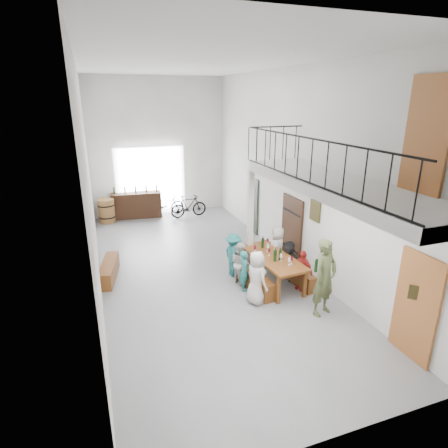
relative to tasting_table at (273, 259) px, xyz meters
name	(u,v)px	position (x,y,z in m)	size (l,w,h in m)	color
floor	(201,270)	(-1.54, 1.40, -0.71)	(12.00, 12.00, 0.00)	slate
room_walls	(198,145)	(-1.54, 1.40, 2.85)	(12.00, 12.00, 12.00)	white
gateway_portal	(151,181)	(-1.94, 7.34, 0.69)	(2.80, 0.08, 2.80)	white
right_wall_decor	(324,222)	(1.16, -0.46, 1.04)	(0.07, 8.28, 5.07)	#9C5828
balcony	(335,188)	(0.44, -1.72, 2.26)	(1.52, 5.62, 4.00)	silver
tasting_table	(273,259)	(0.00, 0.00, 0.00)	(1.03, 2.24, 0.79)	brown
bench_inner	(250,277)	(-0.57, 0.10, -0.48)	(0.32, 1.99, 0.46)	brown
bench_wall	(291,271)	(0.62, 0.07, -0.49)	(0.25, 1.91, 0.44)	brown
tableware	(274,251)	(0.02, -0.01, 0.22)	(0.65, 1.43, 0.35)	black
side_bench	(109,270)	(-4.04, 1.79, -0.48)	(0.35, 1.61, 0.45)	brown
oak_barrel	(107,211)	(-3.82, 6.80, -0.23)	(0.64, 0.64, 0.94)	olive
serving_counter	(137,205)	(-2.61, 7.05, -0.19)	(1.97, 0.55, 1.04)	#331D10
counter_bottles	(136,189)	(-2.61, 7.05, 0.47)	(1.72, 0.21, 0.28)	black
guest_left_a	(256,278)	(-0.80, -0.74, -0.04)	(0.65, 0.42, 1.33)	silver
guest_left_b	(244,271)	(-0.82, -0.06, -0.17)	(0.39, 0.26, 1.08)	#227171
guest_left_c	(240,263)	(-0.77, 0.34, -0.13)	(0.56, 0.43, 1.14)	silver
guest_left_d	(234,255)	(-0.78, 0.80, -0.09)	(0.80, 0.46, 1.23)	#227171
guest_right_a	(302,270)	(0.58, -0.52, -0.17)	(0.62, 0.26, 1.06)	#A21F1B
guest_right_b	(288,260)	(0.53, 0.10, -0.16)	(1.02, 0.32, 1.10)	black
guest_right_c	(277,248)	(0.51, 0.74, -0.06)	(0.63, 0.41, 1.29)	silver
host_standing	(325,277)	(0.45, -1.67, 0.20)	(0.66, 0.43, 1.80)	#49532F
potted_plant	(272,246)	(0.91, 1.81, -0.47)	(0.43, 0.38, 0.48)	#1F531B
bicycle_near	(165,205)	(-1.49, 6.99, -0.27)	(0.58, 1.66, 0.87)	black
bicycle_far	(189,206)	(-0.61, 6.41, -0.25)	(0.43, 1.52, 0.91)	black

